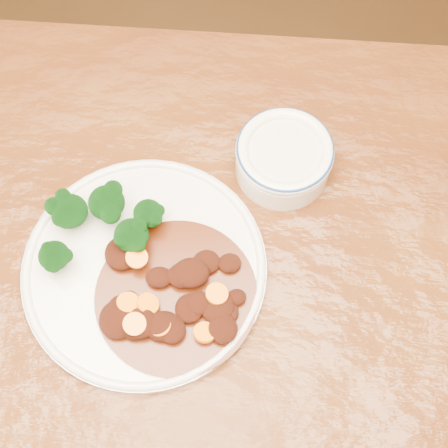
{
  "coord_description": "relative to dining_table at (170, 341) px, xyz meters",
  "views": [
    {
      "loc": [
        0.06,
        -0.19,
        1.49
      ],
      "look_at": [
        0.08,
        0.12,
        0.77
      ],
      "focal_mm": 50.0,
      "sensor_mm": 36.0,
      "label": 1
    }
  ],
  "objects": [
    {
      "name": "dinner_plate",
      "position": [
        -0.02,
        0.07,
        0.09
      ],
      "size": [
        0.3,
        0.3,
        0.02
      ],
      "rotation": [
        0.0,
        0.0,
        -0.08
      ],
      "color": "silver",
      "rests_on": "dining_table"
    },
    {
      "name": "ground",
      "position": [
        0.0,
        0.0,
        -0.67
      ],
      "size": [
        4.0,
        4.0,
        0.0
      ],
      "primitive_type": "plane",
      "color": "#402310",
      "rests_on": "ground"
    },
    {
      "name": "dining_table",
      "position": [
        0.0,
        0.0,
        0.0
      ],
      "size": [
        1.61,
        1.09,
        0.75
      ],
      "rotation": [
        0.0,
        0.0,
        -0.14
      ],
      "color": "#592F0F",
      "rests_on": "ground"
    },
    {
      "name": "broccoli_florets",
      "position": [
        -0.07,
        0.12,
        0.12
      ],
      "size": [
        0.15,
        0.11,
        0.05
      ],
      "color": "#75934C",
      "rests_on": "dinner_plate"
    },
    {
      "name": "mince_stew",
      "position": [
        0.01,
        0.03,
        0.1
      ],
      "size": [
        0.2,
        0.2,
        0.03
      ],
      "color": "#4B1A08",
      "rests_on": "dinner_plate"
    },
    {
      "name": "dip_bowl",
      "position": [
        0.16,
        0.21,
        0.11
      ],
      "size": [
        0.13,
        0.13,
        0.06
      ],
      "rotation": [
        0.0,
        0.0,
        -0.3
      ],
      "color": "white",
      "rests_on": "dining_table"
    }
  ]
}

